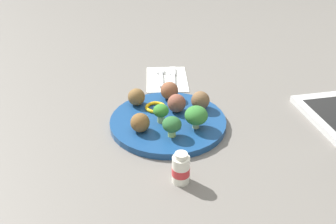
{
  "coord_description": "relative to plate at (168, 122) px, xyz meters",
  "views": [
    {
      "loc": [
        -0.77,
        0.09,
        0.5
      ],
      "look_at": [
        0.0,
        0.0,
        0.04
      ],
      "focal_mm": 40.71,
      "sensor_mm": 36.0,
      "label": 1
    }
  ],
  "objects": [
    {
      "name": "ground_plane",
      "position": [
        0.0,
        0.0,
        -0.01
      ],
      "size": [
        4.0,
        4.0,
        0.0
      ],
      "primitive_type": "plane",
      "color": "slate"
    },
    {
      "name": "plate",
      "position": [
        0.0,
        0.0,
        0.0
      ],
      "size": [
        0.28,
        0.28,
        0.02
      ],
      "primitive_type": "cylinder",
      "color": "navy",
      "rests_on": "ground_plane"
    },
    {
      "name": "broccoli_floret_mid_right",
      "position": [
        -0.01,
        0.02,
        0.04
      ],
      "size": [
        0.04,
        0.04,
        0.05
      ],
      "color": "#A6C47A",
      "rests_on": "plate"
    },
    {
      "name": "broccoli_floret_near_rim",
      "position": [
        -0.04,
        -0.06,
        0.04
      ],
      "size": [
        0.05,
        0.05,
        0.05
      ],
      "color": "#A9BA7A",
      "rests_on": "plate"
    },
    {
      "name": "broccoli_floret_mid_left",
      "position": [
        -0.07,
        0.0,
        0.04
      ],
      "size": [
        0.04,
        0.04,
        0.05
      ],
      "color": "#A6CF6E",
      "rests_on": "plate"
    },
    {
      "name": "meatball_front_left",
      "position": [
        0.03,
        -0.03,
        0.03
      ],
      "size": [
        0.05,
        0.05,
        0.05
      ],
      "primitive_type": "sphere",
      "color": "brown",
      "rests_on": "plate"
    },
    {
      "name": "meatball_far_rim",
      "position": [
        -0.04,
        0.07,
        0.03
      ],
      "size": [
        0.04,
        0.04,
        0.04
      ],
      "primitive_type": "sphere",
      "color": "brown",
      "rests_on": "plate"
    },
    {
      "name": "meatball_mid_left",
      "position": [
        0.04,
        -0.09,
        0.03
      ],
      "size": [
        0.05,
        0.05,
        0.05
      ],
      "primitive_type": "sphere",
      "color": "brown",
      "rests_on": "plate"
    },
    {
      "name": "meatball_mid_right",
      "position": [
        0.1,
        -0.02,
        0.03
      ],
      "size": [
        0.05,
        0.05,
        0.05
      ],
      "primitive_type": "sphere",
      "color": "brown",
      "rests_on": "plate"
    },
    {
      "name": "meatball_center",
      "position": [
        0.08,
        0.07,
        0.03
      ],
      "size": [
        0.04,
        0.04,
        0.04
      ],
      "primitive_type": "sphere",
      "color": "brown",
      "rests_on": "plate"
    },
    {
      "name": "pepper_ring_center",
      "position": [
        0.05,
        0.03,
        0.01
      ],
      "size": [
        0.07,
        0.07,
        0.01
      ],
      "primitive_type": "torus",
      "rotation": [
        0.0,
        0.0,
        2.59
      ],
      "color": "yellow",
      "rests_on": "plate"
    },
    {
      "name": "napkin",
      "position": [
        0.25,
        -0.03,
        -0.01
      ],
      "size": [
        0.18,
        0.13,
        0.01
      ],
      "primitive_type": "cube",
      "rotation": [
        0.0,
        0.0,
        -0.08
      ],
      "color": "white",
      "rests_on": "ground_plane"
    },
    {
      "name": "fork",
      "position": [
        0.26,
        -0.01,
        -0.0
      ],
      "size": [
        0.12,
        0.03,
        0.01
      ],
      "color": "silver",
      "rests_on": "napkin"
    },
    {
      "name": "knife",
      "position": [
        0.25,
        -0.05,
        -0.0
      ],
      "size": [
        0.15,
        0.03,
        0.01
      ],
      "color": "silver",
      "rests_on": "napkin"
    },
    {
      "name": "yogurt_bottle",
      "position": [
        -0.21,
        0.0,
        0.02
      ],
      "size": [
        0.04,
        0.04,
        0.07
      ],
      "color": "white",
      "rests_on": "ground_plane"
    }
  ]
}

